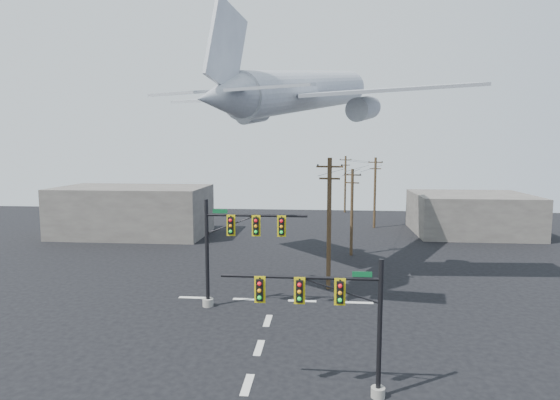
# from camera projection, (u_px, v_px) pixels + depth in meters

# --- Properties ---
(ground) EXTENTS (120.00, 120.00, 0.00)m
(ground) POSITION_uv_depth(u_px,v_px,m) (247.00, 385.00, 21.63)
(ground) COLOR black
(ground) RESTS_ON ground
(lane_markings) EXTENTS (14.00, 21.20, 0.01)m
(lane_markings) POSITION_uv_depth(u_px,v_px,m) (262.00, 338.00, 26.90)
(lane_markings) COLOR silver
(lane_markings) RESTS_ON ground
(signal_mast_near) EXTENTS (7.25, 0.68, 6.21)m
(signal_mast_near) POSITION_uv_depth(u_px,v_px,m) (338.00, 318.00, 20.27)
(signal_mast_near) COLOR gray
(signal_mast_near) RESTS_ON ground
(signal_mast_far) EXTENTS (7.19, 0.82, 7.44)m
(signal_mast_far) POSITION_uv_depth(u_px,v_px,m) (232.00, 247.00, 31.54)
(signal_mast_far) COLOR gray
(signal_mast_far) RESTS_ON ground
(utility_pole_a) EXTENTS (2.02, 0.44, 10.12)m
(utility_pole_a) POSITION_uv_depth(u_px,v_px,m) (329.00, 221.00, 35.57)
(utility_pole_a) COLOR #45311D
(utility_pole_a) RESTS_ON ground
(utility_pole_b) EXTENTS (1.70, 0.71, 8.72)m
(utility_pole_b) POSITION_uv_depth(u_px,v_px,m) (352.00, 211.00, 46.75)
(utility_pole_b) COLOR #45311D
(utility_pole_b) RESTS_ON ground
(utility_pole_c) EXTENTS (1.94, 0.32, 9.48)m
(utility_pole_c) POSITION_uv_depth(u_px,v_px,m) (375.00, 191.00, 62.51)
(utility_pole_c) COLOR #45311D
(utility_pole_c) RESTS_ON ground
(utility_pole_d) EXTENTS (1.94, 0.32, 9.36)m
(utility_pole_d) POSITION_uv_depth(u_px,v_px,m) (345.00, 183.00, 77.10)
(utility_pole_d) COLOR #45311D
(utility_pole_d) RESTS_ON ground
(power_lines) EXTENTS (8.22, 42.24, 0.34)m
(power_lines) POSITION_uv_depth(u_px,v_px,m) (358.00, 166.00, 55.75)
(power_lines) COLOR black
(airliner) EXTENTS (26.30, 28.72, 7.87)m
(airliner) POSITION_uv_depth(u_px,v_px,m) (306.00, 92.00, 39.23)
(airliner) COLOR #ACB1B9
(building_left) EXTENTS (18.00, 10.00, 6.00)m
(building_left) POSITION_uv_depth(u_px,v_px,m) (133.00, 211.00, 57.74)
(building_left) COLOR slate
(building_left) RESTS_ON ground
(building_right) EXTENTS (14.00, 12.00, 5.00)m
(building_right) POSITION_uv_depth(u_px,v_px,m) (471.00, 214.00, 58.89)
(building_right) COLOR slate
(building_right) RESTS_ON ground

